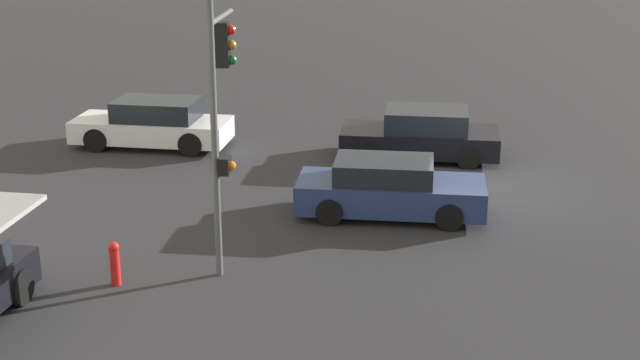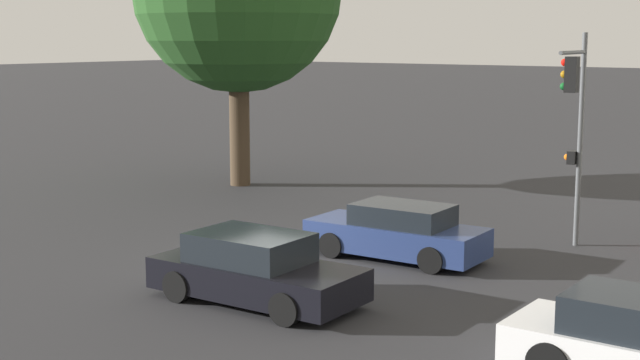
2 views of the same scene
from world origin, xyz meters
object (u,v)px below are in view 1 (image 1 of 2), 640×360
object	(u,v)px
crossing_car_1	(421,135)
crossing_car_0	(153,124)
traffic_signal	(220,98)
fire_hydrant	(115,262)
crossing_car_2	(389,189)

from	to	relation	value
crossing_car_1	crossing_car_0	bearing A→B (deg)	-0.83
crossing_car_0	traffic_signal	bearing A→B (deg)	118.12
fire_hydrant	crossing_car_0	bearing A→B (deg)	-74.77
fire_hydrant	crossing_car_1	bearing A→B (deg)	-119.30
traffic_signal	fire_hydrant	world-z (taller)	traffic_signal
crossing_car_2	crossing_car_0	bearing A→B (deg)	145.32
crossing_car_0	crossing_car_2	bearing A→B (deg)	147.49
crossing_car_1	traffic_signal	bearing A→B (deg)	65.47
traffic_signal	crossing_car_0	distance (m)	10.00
traffic_signal	crossing_car_0	xyz separation A→B (m)	(4.57, -8.41, -2.92)
crossing_car_0	crossing_car_1	world-z (taller)	crossing_car_0
fire_hydrant	traffic_signal	bearing A→B (deg)	-146.84
traffic_signal	fire_hydrant	size ratio (longest dim) A/B	6.13
crossing_car_1	crossing_car_2	distance (m)	4.98
crossing_car_0	crossing_car_1	xyz separation A→B (m)	(-8.14, -0.15, -0.01)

